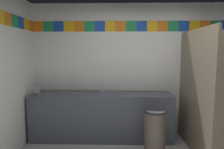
# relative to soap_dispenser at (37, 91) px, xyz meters

# --- Properties ---
(wall_back) EXTENTS (4.25, 0.09, 2.58)m
(wall_back) POSITION_rel_soap_dispenser_xyz_m (1.93, 0.48, 0.35)
(wall_back) COLOR white
(wall_back) RESTS_ON ground_plane
(vanity_counter) EXTENTS (2.62, 0.56, 0.87)m
(vanity_counter) POSITION_rel_soap_dispenser_xyz_m (1.16, 0.16, -0.51)
(vanity_counter) COLOR #4C515B
(vanity_counter) RESTS_ON ground_plane
(faucet_center) EXTENTS (0.04, 0.10, 0.14)m
(faucet_center) POSITION_rel_soap_dispenser_xyz_m (1.16, 0.25, -0.03)
(faucet_center) COLOR silver
(faucet_center) RESTS_ON vanity_counter
(soap_dispenser) EXTENTS (0.09, 0.09, 0.16)m
(soap_dispenser) POSITION_rel_soap_dispenser_xyz_m (0.00, 0.00, 0.00)
(soap_dispenser) COLOR gray
(soap_dispenser) RESTS_ON vanity_counter
(stall_divider) EXTENTS (0.92, 1.43, 2.02)m
(stall_divider) POSITION_rel_soap_dispenser_xyz_m (2.88, -0.53, 0.05)
(stall_divider) COLOR #726651
(stall_divider) RESTS_ON ground_plane
(toilet) EXTENTS (0.39, 0.49, 0.74)m
(toilet) POSITION_rel_soap_dispenser_xyz_m (3.34, -0.03, -0.65)
(toilet) COLOR white
(toilet) RESTS_ON ground_plane
(trash_bin) EXTENTS (0.33, 0.33, 0.76)m
(trash_bin) POSITION_rel_soap_dispenser_xyz_m (2.05, -0.49, -0.57)
(trash_bin) COLOR brown
(trash_bin) RESTS_ON ground_plane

